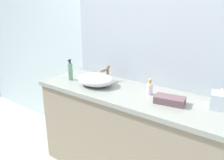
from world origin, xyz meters
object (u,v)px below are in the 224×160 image
at_px(folded_hand_towel, 170,100).
at_px(lotion_bottle, 150,88).
at_px(sink_basin, 96,80).
at_px(soap_dispenser, 70,71).
at_px(tissue_box, 221,100).

bearing_deg(folded_hand_towel, lotion_bottle, 159.52).
bearing_deg(sink_basin, folded_hand_towel, 0.67).
xyz_separation_m(soap_dispenser, folded_hand_towel, (1.04, 0.04, -0.07)).
xyz_separation_m(lotion_bottle, tissue_box, (0.54, 0.05, 0.01)).
distance_m(tissue_box, folded_hand_towel, 0.35).
bearing_deg(sink_basin, lotion_bottle, 9.56).
bearing_deg(lotion_bottle, sink_basin, -170.44).
bearing_deg(soap_dispenser, folded_hand_towel, 1.99).
bearing_deg(tissue_box, lotion_bottle, -174.87).
height_order(soap_dispenser, tissue_box, soap_dispenser).
relative_size(lotion_bottle, folded_hand_towel, 0.62).
bearing_deg(folded_hand_towel, tissue_box, 21.15).
distance_m(sink_basin, lotion_bottle, 0.53).
distance_m(soap_dispenser, tissue_box, 1.38).
relative_size(soap_dispenser, folded_hand_towel, 0.96).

